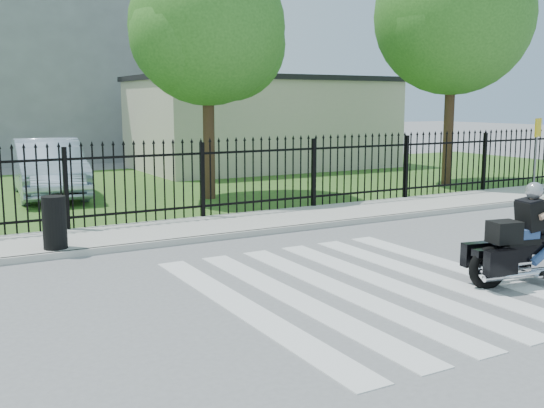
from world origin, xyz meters
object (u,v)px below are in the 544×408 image
motorcycle_rider (533,241)px  litter_bin (54,222)px  traffic_sign (537,139)px  parked_car (49,168)px

motorcycle_rider → litter_bin: (-5.89, 5.33, -0.05)m
traffic_sign → litter_bin: (-14.08, -1.11, -1.03)m
motorcycle_rider → parked_car: bearing=120.3°
parked_car → litter_bin: bearing=-95.1°
parked_car → motorcycle_rider: bearing=-65.3°
traffic_sign → litter_bin: bearing=164.9°
parked_car → traffic_sign: 14.27m
motorcycle_rider → litter_bin: motorcycle_rider is taller
parked_car → litter_bin: size_ratio=5.31×
traffic_sign → parked_car: bearing=134.6°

